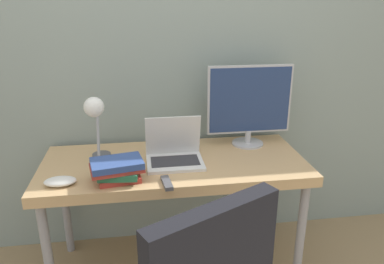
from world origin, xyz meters
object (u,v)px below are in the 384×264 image
Objects in this scene: laptop at (175,153)px; monitor at (249,103)px; desk_lamp at (95,115)px; book_stack at (118,169)px; game_controller at (60,181)px.

monitor is (0.48, 0.20, 0.22)m from laptop.
desk_lamp is (-0.42, 0.01, 0.24)m from laptop.
monitor is at bearing 22.74° from laptop.
desk_lamp is at bearing 119.58° from book_stack.
monitor is 0.91m from book_stack.
desk_lamp reaches higher than book_stack.
laptop is 0.48m from desk_lamp.
desk_lamp reaches higher than game_controller.
desk_lamp is (-0.90, -0.19, 0.03)m from monitor.
laptop is 1.97× the size of game_controller.
desk_lamp is at bearing 178.75° from laptop.
game_controller is at bearing -159.78° from monitor.
laptop reaches higher than game_controller.
laptop is 1.10× the size of book_stack.
book_stack is at bearing -60.42° from desk_lamp.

